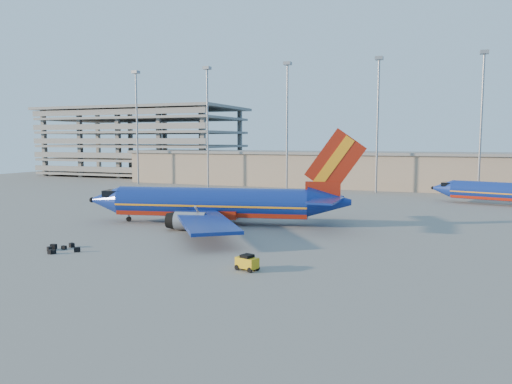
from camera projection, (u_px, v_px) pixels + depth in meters
ground at (221, 222)px, 69.44m from camera, size 220.00×220.00×0.00m
terminal_building at (362, 169)px, 119.22m from camera, size 122.00×16.00×8.50m
parking_garage at (143, 139)px, 159.14m from camera, size 62.00×32.00×21.40m
light_mast_row at (331, 111)px, 108.50m from camera, size 101.60×1.60×28.65m
aircraft_main at (218, 204)px, 67.36m from camera, size 37.63×35.83×12.88m
baggage_tug at (247, 262)px, 43.53m from camera, size 2.21×1.72×1.40m
luggage_pile at (60, 249)px, 51.22m from camera, size 3.84×3.77×0.55m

